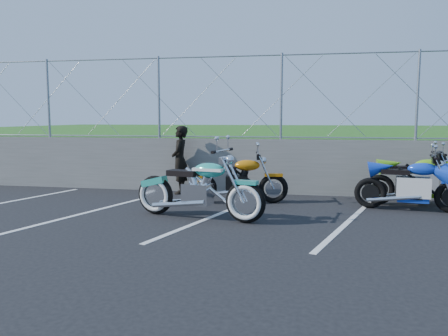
% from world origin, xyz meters
% --- Properties ---
extents(ground, '(90.00, 90.00, 0.00)m').
position_xyz_m(ground, '(0.00, 0.00, 0.00)').
color(ground, black).
rests_on(ground, ground).
extents(retaining_wall, '(30.00, 0.22, 1.30)m').
position_xyz_m(retaining_wall, '(0.00, 3.50, 0.65)').
color(retaining_wall, slate).
rests_on(retaining_wall, ground).
extents(grass_field, '(30.00, 20.00, 1.30)m').
position_xyz_m(grass_field, '(0.00, 13.50, 0.65)').
color(grass_field, '#1F5115').
rests_on(grass_field, ground).
extents(chain_link_fence, '(28.00, 0.03, 2.00)m').
position_xyz_m(chain_link_fence, '(0.00, 3.50, 2.30)').
color(chain_link_fence, gray).
rests_on(chain_link_fence, retaining_wall).
extents(parking_lines, '(18.29, 4.31, 0.01)m').
position_xyz_m(parking_lines, '(1.20, 1.00, 0.00)').
color(parking_lines, silver).
rests_on(parking_lines, ground).
extents(cruiser_turquoise, '(2.50, 0.83, 1.26)m').
position_xyz_m(cruiser_turquoise, '(-0.26, 0.60, 0.50)').
color(cruiser_turquoise, black).
rests_on(cruiser_turquoise, ground).
extents(naked_orange, '(2.13, 0.72, 1.07)m').
position_xyz_m(naked_orange, '(0.21, 2.17, 0.46)').
color(naked_orange, black).
rests_on(naked_orange, ground).
extents(sportbike_green, '(2.12, 0.76, 1.10)m').
position_xyz_m(sportbike_green, '(3.89, 2.60, 0.47)').
color(sportbike_green, black).
rests_on(sportbike_green, ground).
extents(sportbike_blue, '(2.08, 0.74, 1.08)m').
position_xyz_m(sportbike_blue, '(3.63, 2.02, 0.47)').
color(sportbike_blue, black).
rests_on(sportbike_blue, ground).
extents(person_standing, '(0.44, 0.62, 1.62)m').
position_xyz_m(person_standing, '(-1.35, 3.08, 0.81)').
color(person_standing, black).
rests_on(person_standing, ground).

